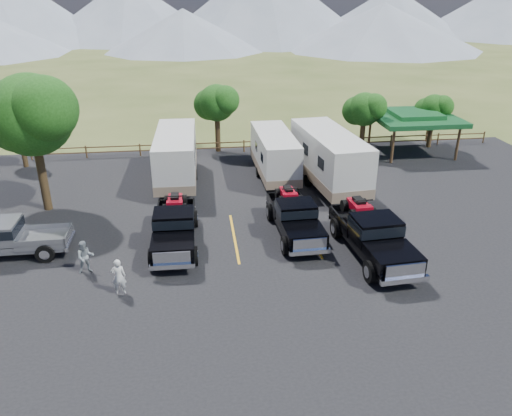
{
  "coord_description": "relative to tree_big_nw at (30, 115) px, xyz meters",
  "views": [
    {
      "loc": [
        -3.74,
        -18.96,
        11.98
      ],
      "look_at": [
        -0.85,
        4.13,
        1.6
      ],
      "focal_mm": 35.0,
      "sensor_mm": 36.0,
      "label": 1
    }
  ],
  "objects": [
    {
      "name": "tree_nw_small",
      "position": [
        -3.48,
        7.99,
        -2.81
      ],
      "size": [
        2.59,
        2.43,
        3.85
      ],
      "color": "#312113",
      "rests_on": "ground"
    },
    {
      "name": "pickup_silver",
      "position": [
        -0.38,
        -5.49,
        -4.63
      ],
      "size": [
        5.98,
        2.14,
        1.79
      ],
      "rotation": [
        0.0,
        0.0,
        -1.56
      ],
      "color": "slate",
      "rests_on": "asphalt_lot"
    },
    {
      "name": "ground",
      "position": [
        12.55,
        -9.03,
        -5.6
      ],
      "size": [
        320.0,
        320.0,
        0.0
      ],
      "primitive_type": "plane",
      "color": "#3E4B20",
      "rests_on": "ground"
    },
    {
      "name": "stall_lines",
      "position": [
        12.55,
        -5.03,
        -5.55
      ],
      "size": [
        12.12,
        5.5,
        0.01
      ],
      "color": "gold",
      "rests_on": "asphalt_lot"
    },
    {
      "name": "trailer_right",
      "position": [
        17.18,
        1.46,
        -3.69
      ],
      "size": [
        3.52,
        10.29,
        3.56
      ],
      "rotation": [
        0.0,
        0.0,
        0.11
      ],
      "color": "silver",
      "rests_on": "asphalt_lot"
    },
    {
      "name": "tree_north",
      "position": [
        10.52,
        9.99,
        -1.76
      ],
      "size": [
        3.46,
        3.24,
        5.25
      ],
      "color": "#312113",
      "rests_on": "ground"
    },
    {
      "name": "tree_ne_b",
      "position": [
        27.52,
        8.99,
        -2.47
      ],
      "size": [
        2.77,
        2.59,
        4.27
      ],
      "color": "#312113",
      "rests_on": "ground"
    },
    {
      "name": "asphalt_lot",
      "position": [
        12.55,
        -6.03,
        -5.58
      ],
      "size": [
        44.0,
        34.0,
        0.04
      ],
      "primitive_type": "cube",
      "color": "black",
      "rests_on": "ground"
    },
    {
      "name": "rig_right",
      "position": [
        16.98,
        -7.55,
        -4.45
      ],
      "size": [
        2.82,
        7.0,
        2.29
      ],
      "rotation": [
        0.0,
        0.0,
        0.07
      ],
      "color": "black",
      "rests_on": "asphalt_lot"
    },
    {
      "name": "person_a",
      "position": [
        5.32,
        -9.54,
        -4.74
      ],
      "size": [
        0.63,
        0.44,
        1.64
      ],
      "primitive_type": "imported",
      "rotation": [
        0.0,
        0.0,
        3.23
      ],
      "color": "silver",
      "rests_on": "asphalt_lot"
    },
    {
      "name": "trailer_center",
      "position": [
        14.0,
        3.54,
        -3.96
      ],
      "size": [
        2.44,
        8.79,
        3.06
      ],
      "rotation": [
        0.0,
        0.0,
        0.02
      ],
      "color": "silver",
      "rests_on": "asphalt_lot"
    },
    {
      "name": "rail_fence",
      "position": [
        14.55,
        9.47,
        -4.99
      ],
      "size": [
        36.12,
        0.12,
        1.0
      ],
      "color": "brown",
      "rests_on": "ground"
    },
    {
      "name": "tree_big_nw",
      "position": [
        0.0,
        0.0,
        0.0
      ],
      "size": [
        5.54,
        5.18,
        7.84
      ],
      "color": "#312113",
      "rests_on": "ground"
    },
    {
      "name": "person_b",
      "position": [
        3.61,
        -7.59,
        -4.77
      ],
      "size": [
        0.88,
        0.76,
        1.57
      ],
      "primitive_type": "imported",
      "rotation": [
        0.0,
        0.0,
        0.24
      ],
      "color": "gray",
      "rests_on": "asphalt_lot"
    },
    {
      "name": "mountain_range",
      "position": [
        4.92,
        96.95,
        2.28
      ],
      "size": [
        209.0,
        71.0,
        20.0
      ],
      "color": "gray",
      "rests_on": "ground"
    },
    {
      "name": "tree_ne_a",
      "position": [
        21.52,
        7.99,
        -2.11
      ],
      "size": [
        3.11,
        2.92,
        4.76
      ],
      "color": "#312113",
      "rests_on": "ground"
    },
    {
      "name": "pavilion",
      "position": [
        25.55,
        7.97,
        -2.81
      ],
      "size": [
        6.2,
        6.2,
        3.22
      ],
      "color": "brown",
      "rests_on": "ground"
    },
    {
      "name": "rig_center",
      "position": [
        13.73,
        -4.89,
        -4.56
      ],
      "size": [
        2.36,
        6.26,
        2.07
      ],
      "rotation": [
        0.0,
        0.0,
        0.04
      ],
      "color": "black",
      "rests_on": "asphalt_lot"
    },
    {
      "name": "trailer_left",
      "position": [
        7.5,
        3.41,
        -3.81
      ],
      "size": [
        2.66,
        9.61,
        3.34
      ],
      "rotation": [
        0.0,
        0.0,
        -0.02
      ],
      "color": "silver",
      "rests_on": "asphalt_lot"
    },
    {
      "name": "rig_left",
      "position": [
        7.55,
        -5.35,
        -4.53
      ],
      "size": [
        2.33,
        6.39,
        2.12
      ],
      "rotation": [
        0.0,
        0.0,
        -0.02
      ],
      "color": "black",
      "rests_on": "asphalt_lot"
    }
  ]
}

